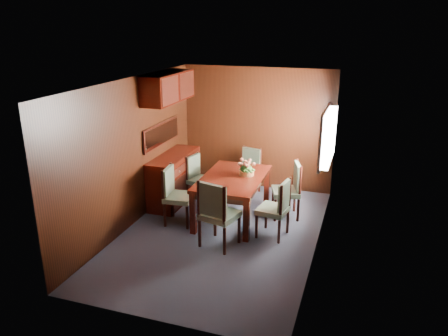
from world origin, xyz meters
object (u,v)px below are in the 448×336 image
(dining_table, at_px, (233,183))
(flower_centerpiece, at_px, (247,168))
(sideboard, at_px, (174,178))
(chair_left_near, at_px, (175,192))
(chair_head, at_px, (216,211))
(chair_right_near, at_px, (277,206))

(dining_table, bearing_deg, flower_centerpiece, 42.28)
(sideboard, relative_size, chair_left_near, 1.43)
(chair_head, bearing_deg, flower_centerpiece, 98.66)
(chair_right_near, height_order, chair_head, chair_head)
(chair_left_near, bearing_deg, sideboard, -160.18)
(sideboard, xyz_separation_m, chair_head, (1.33, -1.43, 0.14))
(sideboard, distance_m, dining_table, 1.33)
(chair_left_near, relative_size, chair_right_near, 1.03)
(dining_table, bearing_deg, chair_right_near, -27.50)
(chair_left_near, distance_m, chair_right_near, 1.72)
(chair_right_near, relative_size, chair_head, 0.89)
(sideboard, bearing_deg, chair_head, -46.95)
(sideboard, distance_m, chair_left_near, 0.93)
(chair_right_near, xyz_separation_m, flower_centerpiece, (-0.67, 0.60, 0.35))
(dining_table, height_order, chair_left_near, chair_left_near)
(chair_left_near, relative_size, flower_centerpiece, 3.61)
(dining_table, xyz_separation_m, chair_left_near, (-0.86, -0.46, -0.10))
(chair_right_near, height_order, flower_centerpiece, flower_centerpiece)
(chair_left_near, height_order, chair_right_near, chair_left_near)
(chair_right_near, bearing_deg, dining_table, 72.46)
(sideboard, xyz_separation_m, dining_table, (1.26, -0.38, 0.19))
(dining_table, relative_size, chair_left_near, 1.65)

